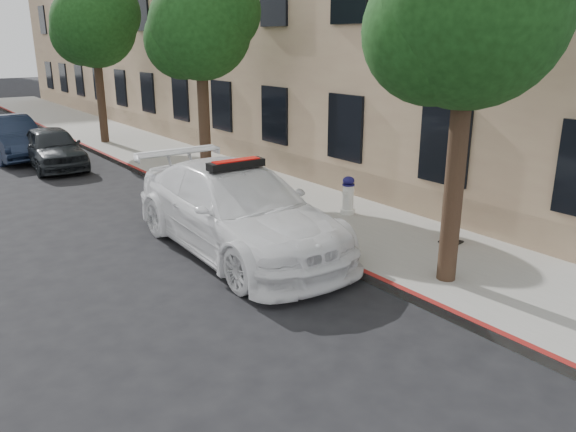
% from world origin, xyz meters
% --- Properties ---
extents(ground, '(120.00, 120.00, 0.00)m').
position_xyz_m(ground, '(0.00, 0.00, 0.00)').
color(ground, black).
rests_on(ground, ground).
extents(sidewalk, '(3.20, 50.00, 0.15)m').
position_xyz_m(sidewalk, '(3.60, 10.00, 0.07)').
color(sidewalk, gray).
rests_on(sidewalk, ground).
extents(curb_strip, '(0.12, 50.00, 0.15)m').
position_xyz_m(curb_strip, '(2.06, 10.00, 0.07)').
color(curb_strip, maroon).
rests_on(curb_strip, ground).
extents(building, '(8.00, 36.00, 10.00)m').
position_xyz_m(building, '(9.20, 15.00, 5.00)').
color(building, tan).
rests_on(building, ground).
extents(tree_near, '(2.92, 2.82, 5.62)m').
position_xyz_m(tree_near, '(2.93, -2.01, 4.27)').
color(tree_near, black).
rests_on(tree_near, sidewalk).
extents(tree_mid, '(2.77, 2.64, 5.43)m').
position_xyz_m(tree_mid, '(2.93, 5.99, 4.16)').
color(tree_mid, black).
rests_on(tree_mid, sidewalk).
extents(tree_far, '(3.10, 3.00, 5.81)m').
position_xyz_m(tree_far, '(2.93, 13.99, 4.39)').
color(tree_far, black).
rests_on(tree_far, sidewalk).
extents(police_car, '(2.41, 5.59, 1.75)m').
position_xyz_m(police_car, '(1.10, 1.47, 0.80)').
color(police_car, white).
rests_on(police_car, ground).
extents(parked_car_mid, '(1.69, 3.82, 1.28)m').
position_xyz_m(parked_car_mid, '(0.27, 11.12, 0.64)').
color(parked_car_mid, black).
rests_on(parked_car_mid, ground).
extents(parked_car_far, '(1.94, 4.42, 1.41)m').
position_xyz_m(parked_car_far, '(-0.50, 13.56, 0.71)').
color(parked_car_far, black).
rests_on(parked_car_far, ground).
extents(fire_hydrant, '(0.36, 0.32, 0.84)m').
position_xyz_m(fire_hydrant, '(4.04, 1.61, 0.56)').
color(fire_hydrant, white).
rests_on(fire_hydrant, sidewalk).
extents(traffic_cone, '(0.40, 0.40, 0.68)m').
position_xyz_m(traffic_cone, '(4.36, -0.97, 0.49)').
color(traffic_cone, black).
rests_on(traffic_cone, sidewalk).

